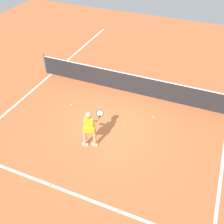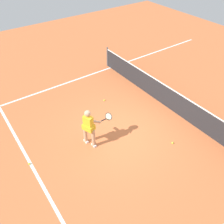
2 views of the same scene
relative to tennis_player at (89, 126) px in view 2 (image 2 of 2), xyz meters
The scene contains 8 objects.
ground_plane 1.48m from the tennis_player, 79.28° to the left, with size 26.89×26.89×0.00m, color #C66638.
service_line_marking 2.31m from the tennis_player, 83.95° to the right, with size 8.85×0.10×0.01m, color white.
sideline_left_marking 4.44m from the tennis_player, 164.10° to the left, with size 0.10×18.68×0.01m, color white.
court_net 3.87m from the tennis_player, 86.63° to the left, with size 9.53×0.08×1.07m.
tennis_player is the anchor object (origin of this frame).
tennis_ball_near 3.10m from the tennis_player, 54.54° to the left, with size 0.07×0.07×0.07m, color #D1E533.
tennis_ball_mid 2.76m from the tennis_player, 135.21° to the left, with size 0.07×0.07×0.07m, color #D1E533.
tennis_ball_far 2.35m from the tennis_player, 99.70° to the right, with size 0.07×0.07×0.07m, color #D1E533.
Camera 2 is at (5.09, -4.01, 6.40)m, focal length 38.03 mm.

